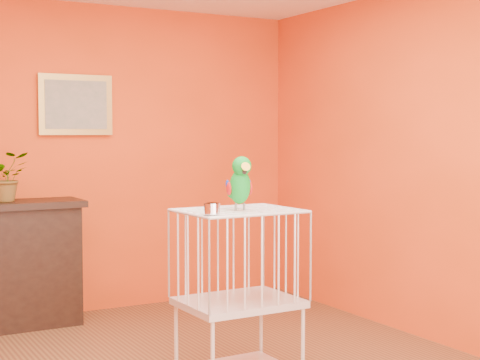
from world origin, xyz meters
TOP-DOWN VIEW (x-y plane):
  - room_shell at (0.00, 0.00)m, footprint 4.50×4.50m
  - potted_plant at (-0.62, 2.04)m, footprint 0.39×0.43m
  - framed_picture at (0.00, 2.22)m, footprint 0.62×0.04m
  - birdcage at (0.33, 0.04)m, footprint 0.69×0.54m
  - feed_cup at (0.07, -0.12)m, footprint 0.09×0.09m
  - parrot at (0.32, 0.01)m, footprint 0.17×0.29m

SIDE VIEW (x-z plane):
  - birdcage at x=0.33m, z-range 0.02..1.07m
  - feed_cup at x=0.07m, z-range 1.06..1.12m
  - potted_plant at x=-0.62m, z-range 0.99..1.29m
  - parrot at x=0.32m, z-range 1.06..1.38m
  - room_shell at x=0.00m, z-range -0.67..3.83m
  - framed_picture at x=0.00m, z-range 1.50..2.00m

